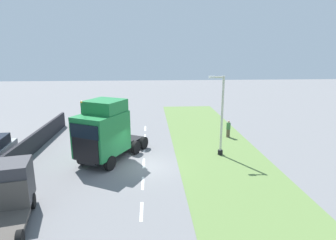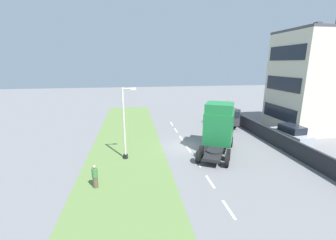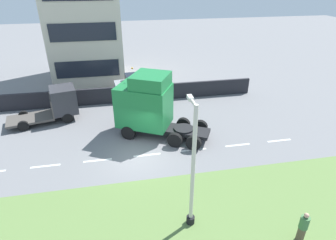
{
  "view_description": "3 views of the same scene",
  "coord_description": "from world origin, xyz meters",
  "views": [
    {
      "loc": [
        -0.52,
        18.72,
        8.1
      ],
      "look_at": [
        -1.95,
        -2.97,
        2.71
      ],
      "focal_mm": 30.0,
      "sensor_mm": 36.0,
      "label": 1
    },
    {
      "loc": [
        -5.26,
        -20.92,
        8.23
      ],
      "look_at": [
        -1.88,
        0.3,
        2.78
      ],
      "focal_mm": 24.0,
      "sensor_mm": 36.0,
      "label": 2
    },
    {
      "loc": [
        -15.39,
        0.84,
        10.7
      ],
      "look_at": [
        0.75,
        -2.26,
        2.09
      ],
      "focal_mm": 30.0,
      "sensor_mm": 36.0,
      "label": 3
    }
  ],
  "objects": [
    {
      "name": "boundary_wall",
      "position": [
        9.0,
        0.0,
        0.76
      ],
      "size": [
        0.25,
        24.0,
        1.52
      ],
      "color": "#232328",
      "rests_on": "ground"
    },
    {
      "name": "ground_plane",
      "position": [
        0.0,
        0.0,
        0.0
      ],
      "size": [
        120.0,
        120.0,
        0.0
      ],
      "primitive_type": "plane",
      "color": "slate",
      "rests_on": "ground"
    },
    {
      "name": "lamp_post",
      "position": [
        -6.01,
        -2.05,
        2.81
      ],
      "size": [
        1.32,
        0.39,
        6.27
      ],
      "color": "black",
      "rests_on": "ground"
    },
    {
      "name": "flatbed_truck",
      "position": [
        6.57,
        5.64,
        1.4
      ],
      "size": [
        3.23,
        5.73,
        2.67
      ],
      "rotation": [
        0.0,
        0.0,
        3.37
      ],
      "color": "#333338",
      "rests_on": "ground"
    },
    {
      "name": "parked_car",
      "position": [
        10.73,
        -1.1,
        1.0
      ],
      "size": [
        2.19,
        4.44,
        2.07
      ],
      "rotation": [
        0.0,
        0.0,
        0.09
      ],
      "color": "#9EA3A8",
      "rests_on": "ground"
    },
    {
      "name": "pedestrian",
      "position": [
        -7.97,
        -6.61,
        0.8
      ],
      "size": [
        0.39,
        0.39,
        1.65
      ],
      "color": "brown",
      "rests_on": "ground"
    },
    {
      "name": "grass_verge",
      "position": [
        -6.0,
        0.0,
        0.01
      ],
      "size": [
        7.0,
        44.0,
        0.01
      ],
      "color": "#607F42",
      "rests_on": "ground"
    },
    {
      "name": "building_block",
      "position": [
        16.66,
        3.54,
        6.01
      ],
      "size": [
        8.48,
        7.15,
        13.1
      ],
      "color": "beige",
      "rests_on": "ground"
    },
    {
      "name": "lorry_cab",
      "position": [
        2.84,
        -1.18,
        2.33
      ],
      "size": [
        5.29,
        6.81,
        4.78
      ],
      "rotation": [
        0.0,
        0.0,
        -0.49
      ],
      "color": "black",
      "rests_on": "ground"
    },
    {
      "name": "lane_markings",
      "position": [
        0.0,
        -0.7,
        0.0
      ],
      "size": [
        0.16,
        21.0,
        0.0
      ],
      "color": "white",
      "rests_on": "ground"
    }
  ]
}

